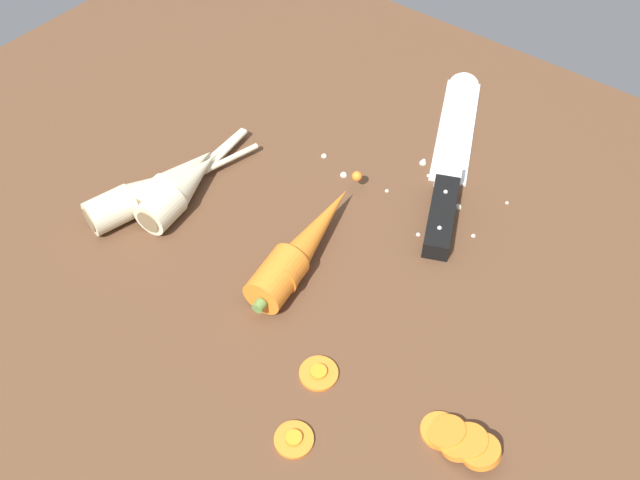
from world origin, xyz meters
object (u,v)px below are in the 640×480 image
object	(u,v)px
parsnip_front	(182,188)
whole_carrot	(304,247)
parsnip_mid_left	(178,180)
parsnip_mid_right	(148,192)
carrot_slice_stack	(459,440)
carrot_slice_stray_near	(294,439)
chefs_knife	(453,147)
carrot_slice_stray_mid	(319,372)

from	to	relation	value
parsnip_front	whole_carrot	bearing A→B (deg)	5.27
whole_carrot	parsnip_mid_left	distance (cm)	17.82
whole_carrot	parsnip_mid_right	bearing A→B (deg)	-166.95
carrot_slice_stack	carrot_slice_stray_near	bearing A→B (deg)	-143.52
chefs_knife	parsnip_mid_left	distance (cm)	33.47
parsnip_mid_left	carrot_slice_stray_mid	world-z (taller)	parsnip_mid_left
parsnip_mid_right	chefs_knife	bearing A→B (deg)	51.94
parsnip_front	parsnip_mid_left	distance (cm)	1.49
whole_carrot	parsnip_front	distance (cm)	16.52
whole_carrot	carrot_slice_stray_near	bearing A→B (deg)	-53.93
chefs_knife	carrot_slice_stray_mid	world-z (taller)	chefs_knife
chefs_knife	parsnip_mid_left	size ratio (longest dim) A/B	1.87
whole_carrot	parsnip_front	bearing A→B (deg)	-174.73
whole_carrot	carrot_slice_stray_near	distance (cm)	20.62
parsnip_front	carrot_slice_stray_near	distance (cm)	32.33
whole_carrot	parsnip_mid_right	xyz separation A→B (cm)	(-19.03, -4.41, -0.12)
parsnip_mid_right	whole_carrot	bearing A→B (deg)	13.05
parsnip_mid_left	parsnip_mid_right	xyz separation A→B (cm)	(-1.23, -3.51, -0.00)
chefs_knife	parsnip_mid_right	xyz separation A→B (cm)	(-22.78, -29.09, 1.33)
parsnip_mid_left	carrot_slice_stray_mid	xyz separation A→B (cm)	(27.59, -9.18, -1.62)
carrot_slice_stray_near	carrot_slice_stray_mid	xyz separation A→B (cm)	(-2.31, 6.53, -0.00)
parsnip_front	parsnip_mid_right	bearing A→B (deg)	-131.80
whole_carrot	carrot_slice_stray_near	size ratio (longest dim) A/B	6.21
carrot_slice_stray_mid	chefs_knife	bearing A→B (deg)	99.86
parsnip_front	carrot_slice_stray_near	bearing A→B (deg)	-27.87
carrot_slice_stack	parsnip_mid_left	bearing A→B (deg)	170.14
carrot_slice_stray_near	whole_carrot	bearing A→B (deg)	126.07
parsnip_front	parsnip_mid_right	distance (cm)	3.88
whole_carrot	carrot_slice_stray_mid	world-z (taller)	whole_carrot
parsnip_front	carrot_slice_stack	bearing A→B (deg)	-9.33
chefs_knife	whole_carrot	world-z (taller)	whole_carrot
chefs_knife	carrot_slice_stray_near	bearing A→B (deg)	-78.56
parsnip_mid_left	carrot_slice_stack	xyz separation A→B (cm)	(41.41, -7.20, -1.14)
parsnip_mid_left	carrot_slice_stack	distance (cm)	42.05
carrot_slice_stack	carrot_slice_stray_mid	bearing A→B (deg)	-171.85
chefs_knife	parsnip_mid_right	world-z (taller)	parsnip_mid_right
carrot_slice_stack	carrot_slice_stray_near	distance (cm)	14.33
whole_carrot	carrot_slice_stack	size ratio (longest dim) A/B	2.94
carrot_slice_stray_mid	parsnip_mid_right	bearing A→B (deg)	168.87
carrot_slice_stray_mid	parsnip_front	bearing A→B (deg)	161.92
chefs_knife	carrot_slice_stack	size ratio (longest dim) A/B	4.45
parsnip_mid_left	carrot_slice_stack	world-z (taller)	parsnip_mid_left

